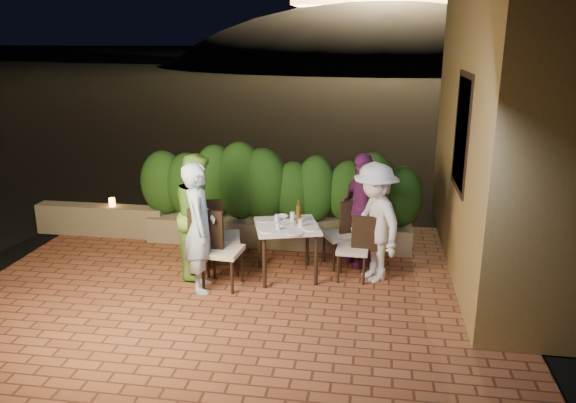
% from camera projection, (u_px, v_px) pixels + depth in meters
% --- Properties ---
extents(ground, '(400.00, 400.00, 0.00)m').
position_uv_depth(ground, '(229.00, 310.00, 6.88)').
color(ground, black).
rests_on(ground, ground).
extents(terrace_floor, '(7.00, 6.00, 0.15)m').
position_uv_depth(terrace_floor, '(239.00, 296.00, 7.36)').
color(terrace_floor, brown).
rests_on(terrace_floor, ground).
extents(building_wall, '(1.60, 5.00, 5.00)m').
position_uv_depth(building_wall, '(522.00, 91.00, 7.52)').
color(building_wall, olive).
rests_on(building_wall, ground).
extents(window_pane, '(0.08, 1.00, 1.40)m').
position_uv_depth(window_pane, '(464.00, 133.00, 7.31)').
color(window_pane, black).
rests_on(window_pane, building_wall).
extents(window_frame, '(0.06, 1.15, 1.55)m').
position_uv_depth(window_frame, '(463.00, 133.00, 7.31)').
color(window_frame, black).
rests_on(window_frame, building_wall).
extents(planter, '(4.20, 0.55, 0.40)m').
position_uv_depth(planter, '(278.00, 232.00, 8.96)').
color(planter, '#796C4D').
rests_on(planter, ground).
extents(hedge, '(4.00, 0.70, 1.10)m').
position_uv_depth(hedge, '(277.00, 187.00, 8.75)').
color(hedge, '#1A3F11').
rests_on(hedge, planter).
extents(parapet, '(2.20, 0.30, 0.50)m').
position_uv_depth(parapet, '(101.00, 220.00, 9.40)').
color(parapet, '#796C4D').
rests_on(parapet, ground).
extents(hill, '(52.00, 40.00, 22.00)m').
position_uv_depth(hill, '(380.00, 102.00, 64.56)').
color(hill, black).
rests_on(hill, ground).
extents(dining_table, '(1.04, 1.04, 0.75)m').
position_uv_depth(dining_table, '(287.00, 251.00, 7.71)').
color(dining_table, white).
rests_on(dining_table, ground).
extents(plate_nw, '(0.24, 0.24, 0.01)m').
position_uv_depth(plate_nw, '(268.00, 230.00, 7.37)').
color(plate_nw, white).
rests_on(plate_nw, dining_table).
extents(plate_sw, '(0.21, 0.21, 0.01)m').
position_uv_depth(plate_sw, '(264.00, 220.00, 7.78)').
color(plate_sw, white).
rests_on(plate_sw, dining_table).
extents(plate_ne, '(0.22, 0.22, 0.01)m').
position_uv_depth(plate_ne, '(310.00, 228.00, 7.44)').
color(plate_ne, white).
rests_on(plate_ne, dining_table).
extents(plate_se, '(0.21, 0.21, 0.01)m').
position_uv_depth(plate_se, '(302.00, 218.00, 7.85)').
color(plate_se, white).
rests_on(plate_se, dining_table).
extents(plate_centre, '(0.24, 0.24, 0.01)m').
position_uv_depth(plate_centre, '(287.00, 224.00, 7.63)').
color(plate_centre, white).
rests_on(plate_centre, dining_table).
extents(plate_front, '(0.22, 0.22, 0.01)m').
position_uv_depth(plate_front, '(295.00, 233.00, 7.27)').
color(plate_front, white).
rests_on(plate_front, dining_table).
extents(glass_nw, '(0.06, 0.06, 0.10)m').
position_uv_depth(glass_nw, '(278.00, 226.00, 7.39)').
color(glass_nw, silver).
rests_on(glass_nw, dining_table).
extents(glass_sw, '(0.06, 0.06, 0.10)m').
position_uv_depth(glass_sw, '(277.00, 218.00, 7.72)').
color(glass_sw, silver).
rests_on(glass_sw, dining_table).
extents(glass_ne, '(0.06, 0.06, 0.11)m').
position_uv_depth(glass_ne, '(301.00, 223.00, 7.50)').
color(glass_ne, silver).
rests_on(glass_ne, dining_table).
extents(glass_se, '(0.07, 0.07, 0.12)m').
position_uv_depth(glass_se, '(293.00, 216.00, 7.76)').
color(glass_se, silver).
rests_on(glass_se, dining_table).
extents(beer_bottle, '(0.06, 0.06, 0.33)m').
position_uv_depth(beer_bottle, '(298.00, 212.00, 7.63)').
color(beer_bottle, '#52340D').
rests_on(beer_bottle, dining_table).
extents(bowl, '(0.22, 0.22, 0.04)m').
position_uv_depth(bowl, '(282.00, 217.00, 7.87)').
color(bowl, white).
rests_on(bowl, dining_table).
extents(chair_left_front, '(0.53, 0.53, 1.04)m').
position_uv_depth(chair_left_front, '(222.00, 249.00, 7.35)').
color(chair_left_front, black).
rests_on(chair_left_front, ground).
extents(chair_left_back, '(0.60, 0.60, 1.06)m').
position_uv_depth(chair_left_back, '(222.00, 236.00, 7.82)').
color(chair_left_back, black).
rests_on(chair_left_back, ground).
extents(chair_right_front, '(0.44, 0.44, 0.91)m').
position_uv_depth(chair_right_front, '(353.00, 248.00, 7.60)').
color(chair_right_front, black).
rests_on(chair_right_front, ground).
extents(chair_right_back, '(0.60, 0.60, 0.96)m').
position_uv_depth(chair_right_back, '(341.00, 234.00, 8.06)').
color(chair_right_back, black).
rests_on(chair_right_back, ground).
extents(diner_blue, '(0.57, 0.71, 1.70)m').
position_uv_depth(diner_blue, '(199.00, 228.00, 7.18)').
color(diner_blue, silver).
rests_on(diner_blue, ground).
extents(diner_green, '(0.75, 0.91, 1.71)m').
position_uv_depth(diner_green, '(199.00, 215.00, 7.68)').
color(diner_green, '#6EB739').
rests_on(diner_green, ground).
extents(diner_white, '(1.06, 1.21, 1.63)m').
position_uv_depth(diner_white, '(374.00, 222.00, 7.49)').
color(diner_white, silver).
rests_on(diner_white, ground).
extents(diner_purple, '(0.85, 1.03, 1.65)m').
position_uv_depth(diner_purple, '(362.00, 210.00, 8.01)').
color(diner_purple, '#6A2363').
rests_on(diner_purple, ground).
extents(parapet_lamp, '(0.10, 0.10, 0.14)m').
position_uv_depth(parapet_lamp, '(112.00, 202.00, 9.27)').
color(parapet_lamp, orange).
rests_on(parapet_lamp, parapet).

